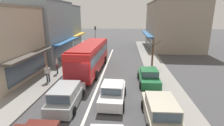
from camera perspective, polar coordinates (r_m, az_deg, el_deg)
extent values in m
plane|color=#3F3F42|center=(16.31, -4.67, -7.68)|extent=(140.00, 140.00, 0.00)
cube|color=silver|center=(20.01, -2.84, -3.19)|extent=(0.20, 28.00, 0.01)
cube|color=gray|center=(23.65, -18.76, -0.90)|extent=(5.20, 44.00, 0.14)
cube|color=gray|center=(22.04, 14.06, -1.72)|extent=(2.80, 44.00, 0.12)
cube|color=#4C4742|center=(18.54, -24.86, 2.52)|extent=(1.10, 7.63, 0.20)
cube|color=#425160|center=(19.05, -25.53, -1.29)|extent=(0.06, 6.63, 1.80)
cube|color=#84939E|center=(27.93, -22.78, 9.46)|extent=(7.35, 9.38, 8.09)
cube|color=#23568E|center=(26.46, -14.45, 6.95)|extent=(1.10, 8.63, 0.20)
cube|color=#425160|center=(26.81, -15.12, 4.19)|extent=(0.06, 7.50, 1.80)
cube|color=slate|center=(27.89, -23.71, 17.97)|extent=(7.51, 9.38, 0.24)
cube|color=#84939E|center=(35.94, -16.38, 10.95)|extent=(6.10, 7.70, 7.90)
cube|color=gold|center=(34.97, -10.80, 9.13)|extent=(1.10, 7.08, 0.20)
cube|color=#425160|center=(35.24, -11.35, 7.01)|extent=(0.06, 6.16, 1.80)
cube|color=slate|center=(35.89, -16.90, 17.42)|extent=(6.26, 7.70, 0.24)
cube|color=gray|center=(36.95, 19.11, 11.35)|extent=(8.80, 13.47, 8.55)
cube|color=#23568E|center=(36.20, 11.34, 9.31)|extent=(1.10, 12.39, 0.20)
cube|color=#425160|center=(36.41, 11.89, 7.25)|extent=(0.06, 10.77, 1.80)
cube|color=#6E6358|center=(36.96, 19.73, 18.14)|extent=(8.96, 13.47, 0.24)
cube|color=red|center=(20.49, -7.07, 2.26)|extent=(2.80, 10.87, 2.70)
cube|color=#425160|center=(20.40, -7.11, 3.37)|extent=(2.83, 10.44, 0.90)
cube|color=maroon|center=(15.51, -11.61, -3.04)|extent=(2.25, 0.12, 1.76)
cube|color=maroon|center=(20.22, -7.21, 6.15)|extent=(2.65, 10.00, 0.12)
cylinder|color=black|center=(24.24, -8.06, 1.18)|extent=(0.29, 0.97, 0.96)
cylinder|color=black|center=(23.75, -2.20, 1.03)|extent=(0.29, 0.97, 0.96)
cylinder|color=black|center=(18.44, -12.84, -3.65)|extent=(0.29, 0.97, 0.96)
cylinder|color=black|center=(17.80, -5.19, -4.02)|extent=(0.29, 0.97, 0.96)
cube|color=silver|center=(13.57, 0.29, -10.25)|extent=(1.86, 4.25, 0.72)
cube|color=silver|center=(13.20, 0.24, -7.86)|extent=(1.62, 1.85, 0.60)
cube|color=#425160|center=(14.05, 0.66, -6.38)|extent=(1.44, 0.11, 0.51)
cube|color=#425160|center=(12.37, -0.23, -9.53)|extent=(1.41, 0.11, 0.48)
cylinder|color=black|center=(14.89, -2.51, -8.67)|extent=(0.20, 0.63, 0.62)
cylinder|color=black|center=(14.74, 4.20, -8.97)|extent=(0.20, 0.63, 0.62)
cylinder|color=black|center=(12.67, -4.33, -13.30)|extent=(0.20, 0.63, 0.62)
cylinder|color=black|center=(12.49, 3.67, -13.74)|extent=(0.20, 0.63, 0.62)
cube|color=#9EA3A8|center=(13.39, -14.49, -11.09)|extent=(1.84, 4.53, 0.76)
cube|color=#9EA3A8|center=(12.79, -15.19, -8.88)|extent=(1.69, 2.63, 0.68)
cube|color=#425160|center=(13.94, -13.48, -6.69)|extent=(1.51, 0.09, 0.58)
cube|color=#425160|center=(11.68, -17.26, -11.49)|extent=(1.48, 0.09, 0.54)
cylinder|color=black|center=(14.91, -16.11, -9.28)|extent=(0.19, 0.62, 0.62)
cylinder|color=black|center=(14.43, -9.42, -9.71)|extent=(0.19, 0.62, 0.62)
cylinder|color=black|center=(12.69, -20.23, -14.25)|extent=(0.19, 0.62, 0.62)
cylinder|color=black|center=(12.12, -12.32, -15.08)|extent=(0.19, 0.62, 0.62)
cube|color=#B7B29E|center=(11.62, 15.29, -15.52)|extent=(1.88, 4.54, 0.76)
cube|color=#B7B29E|center=(10.97, 15.94, -13.21)|extent=(1.71, 2.64, 0.68)
cube|color=#425160|center=(12.12, 14.60, -10.25)|extent=(1.51, 0.10, 0.58)
cube|color=#425160|center=(9.87, 17.63, -16.84)|extent=(1.48, 0.10, 0.54)
cylinder|color=black|center=(12.73, 9.99, -13.34)|extent=(0.20, 0.62, 0.62)
cylinder|color=black|center=(13.06, 17.88, -13.12)|extent=(0.20, 0.62, 0.62)
cube|color=#1E6638|center=(17.16, 11.82, -4.95)|extent=(1.78, 4.22, 0.72)
cube|color=#1E6638|center=(16.85, 11.98, -2.96)|extent=(1.58, 1.82, 0.60)
cube|color=#425160|center=(17.72, 11.59, -2.02)|extent=(1.44, 0.08, 0.51)
cube|color=#425160|center=(15.99, 12.42, -4.00)|extent=(1.40, 0.08, 0.48)
cylinder|color=black|center=(18.31, 8.59, -4.13)|extent=(0.19, 0.62, 0.62)
cylinder|color=black|center=(18.53, 13.91, -4.18)|extent=(0.19, 0.62, 0.62)
cylinder|color=black|center=(15.96, 9.29, -7.16)|extent=(0.19, 0.62, 0.62)
cylinder|color=black|center=(16.22, 15.39, -7.16)|extent=(0.19, 0.62, 0.62)
cylinder|color=gray|center=(35.89, -5.45, 8.52)|extent=(0.12, 0.12, 4.20)
cube|color=black|center=(35.72, -5.52, 11.30)|extent=(0.24, 0.24, 0.68)
sphere|color=black|center=(35.68, -5.31, 11.68)|extent=(0.13, 0.13, 0.13)
sphere|color=black|center=(35.70, -5.30, 11.32)|extent=(0.13, 0.13, 0.13)
sphere|color=green|center=(35.71, -5.29, 10.97)|extent=(0.13, 0.13, 0.13)
cylinder|color=brown|center=(22.61, 13.07, 2.06)|extent=(0.24, 0.24, 2.62)
cylinder|color=brown|center=(22.60, 13.22, 6.49)|extent=(0.10, 0.71, 0.89)
cylinder|color=brown|center=(22.37, 14.42, 6.19)|extent=(0.93, 0.10, 0.80)
cylinder|color=brown|center=(21.83, 13.52, 6.37)|extent=(0.10, 0.99, 1.04)
cylinder|color=brown|center=(22.22, 12.32, 6.70)|extent=(0.88, 0.10, 1.12)
cylinder|color=#232838|center=(20.26, -17.41, -2.01)|extent=(0.14, 0.14, 0.84)
cylinder|color=#232838|center=(20.09, -17.41, -2.16)|extent=(0.14, 0.14, 0.84)
cube|color=beige|center=(19.98, -17.57, -0.17)|extent=(0.33, 0.41, 0.56)
sphere|color=tan|center=(19.88, -17.66, 0.94)|extent=(0.22, 0.22, 0.22)
cylinder|color=beige|center=(20.21, -17.56, 0.01)|extent=(0.09, 0.09, 0.54)
cylinder|color=beige|center=(19.75, -17.58, -0.35)|extent=(0.09, 0.09, 0.54)
cube|color=maroon|center=(19.73, -17.49, -0.91)|extent=(0.26, 0.18, 0.22)
cylinder|color=#232838|center=(17.96, -20.41, -4.52)|extent=(0.14, 0.14, 0.84)
cylinder|color=#232838|center=(17.95, -19.84, -4.47)|extent=(0.14, 0.14, 0.84)
cube|color=beige|center=(17.74, -20.33, -2.36)|extent=(0.42, 0.34, 0.56)
sphere|color=#9E7051|center=(17.62, -20.45, -1.13)|extent=(0.22, 0.22, 0.22)
cylinder|color=beige|center=(17.75, -21.10, -2.43)|extent=(0.09, 0.09, 0.54)
cylinder|color=beige|center=(17.73, -19.56, -2.30)|extent=(0.09, 0.09, 0.54)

